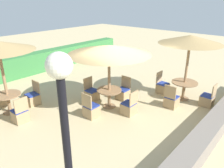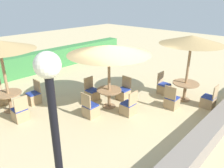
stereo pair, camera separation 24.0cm
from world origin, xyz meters
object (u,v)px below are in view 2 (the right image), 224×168
at_px(round_table_center, 109,94).
at_px(patio_chair_center_south, 128,108).
at_px(patio_chair_front_right_west, 172,102).
at_px(patio_chair_back_left_south, 20,113).
at_px(round_table_back_left, 9,98).
at_px(patio_chair_front_right_south, 209,101).
at_px(parasol_center, 109,50).
at_px(patio_chair_center_east, 123,93).
at_px(patio_chair_center_north, 92,94).
at_px(patio_chair_back_left_east, 34,97).
at_px(patio_chair_center_west, 90,110).
at_px(round_table_front_right, 185,87).
at_px(patio_chair_front_right_north, 164,88).
at_px(lamp_post, 54,119).
at_px(parasol_front_right, 192,40).

bearing_deg(round_table_center, patio_chair_center_south, -87.47).
bearing_deg(patio_chair_front_right_west, patio_chair_back_left_south, -127.87).
bearing_deg(patio_chair_back_left_south, round_table_back_left, 86.51).
relative_size(patio_chair_front_right_south, parasol_center, 0.31).
bearing_deg(patio_chair_front_right_south, patio_chair_center_east, 120.03).
xyz_separation_m(patio_chair_center_north, patio_chair_back_left_east, (-1.79, 1.45, 0.00)).
bearing_deg(patio_chair_front_right_south, patio_chair_back_left_south, 140.70).
bearing_deg(patio_chair_back_left_east, patio_chair_front_right_south, -140.10).
distance_m(patio_chair_center_west, patio_chair_center_east, 1.88).
distance_m(round_table_front_right, patio_chair_front_right_west, 1.05).
bearing_deg(patio_chair_front_right_south, patio_chair_front_right_north, 90.47).
bearing_deg(patio_chair_center_north, lamp_post, 42.62).
xyz_separation_m(patio_chair_center_east, round_table_back_left, (-3.62, 2.41, 0.28)).
bearing_deg(patio_chair_center_east, patio_chair_back_left_east, 48.94).
distance_m(lamp_post, patio_chair_center_west, 4.61).
distance_m(lamp_post, patio_chair_center_east, 6.05).
distance_m(round_table_center, patio_chair_back_left_east, 3.02).
relative_size(lamp_post, patio_chair_back_left_east, 3.57).
height_order(round_table_front_right, patio_chair_center_east, patio_chair_center_east).
relative_size(round_table_center, round_table_back_left, 1.01).
bearing_deg(round_table_back_left, parasol_center, -41.87).
height_order(lamp_post, patio_chair_front_right_north, lamp_post).
bearing_deg(round_table_center, patio_chair_back_left_south, 150.97).
distance_m(parasol_front_right, patio_chair_center_west, 4.52).
height_order(patio_chair_front_right_west, patio_chair_center_west, same).
height_order(patio_chair_center_south, round_table_back_left, patio_chair_center_south).
xyz_separation_m(lamp_post, round_table_back_left, (1.32, 5.20, -1.81)).
bearing_deg(patio_chair_center_south, round_table_back_left, 129.50).
relative_size(patio_chair_center_north, round_table_back_left, 1.01).
xyz_separation_m(patio_chair_center_north, patio_chair_back_left_south, (-2.75, 0.60, 0.00)).
height_order(patio_chair_center_west, patio_chair_back_left_east, same).
bearing_deg(patio_chair_center_east, parasol_center, 92.31).
height_order(round_table_center, patio_chair_center_east, patio_chair_center_east).
bearing_deg(patio_chair_front_right_south, round_table_back_left, 135.07).
bearing_deg(patio_chair_front_right_west, patio_chair_center_west, -125.41).
bearing_deg(patio_chair_center_east, parasol_front_right, -139.13).
xyz_separation_m(patio_chair_center_west, patio_chair_center_east, (1.88, 0.06, 0.00)).
height_order(parasol_center, patio_chair_back_left_south, parasol_center).
distance_m(patio_chair_front_right_west, patio_chair_center_north, 3.16).
bearing_deg(parasol_front_right, patio_chair_center_east, 130.87).
relative_size(patio_chair_front_right_west, patio_chair_center_east, 1.00).
relative_size(patio_chair_front_right_west, patio_chair_center_north, 1.00).
xyz_separation_m(patio_chair_front_right_west, patio_chair_center_south, (-1.49, 0.90, 0.00)).
xyz_separation_m(lamp_post, round_table_front_right, (6.57, 0.91, -1.77)).
relative_size(patio_chair_front_right_west, patio_chair_back_left_east, 1.00).
height_order(patio_chair_front_right_north, round_table_back_left, patio_chair_front_right_north).
relative_size(patio_chair_front_right_north, patio_chair_front_right_south, 1.00).
xyz_separation_m(round_table_front_right, patio_chair_back_left_east, (-4.34, 4.24, -0.32)).
bearing_deg(patio_chair_front_right_north, patio_chair_center_west, -13.73).
height_order(patio_chair_center_south, patio_chair_back_left_east, same).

